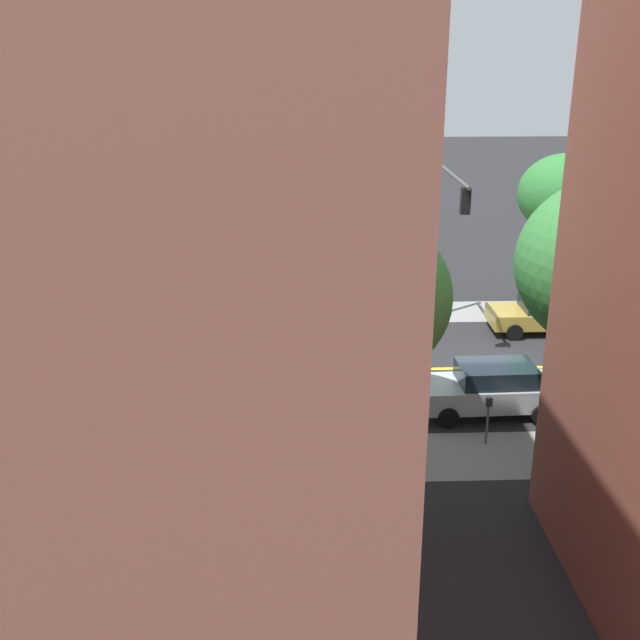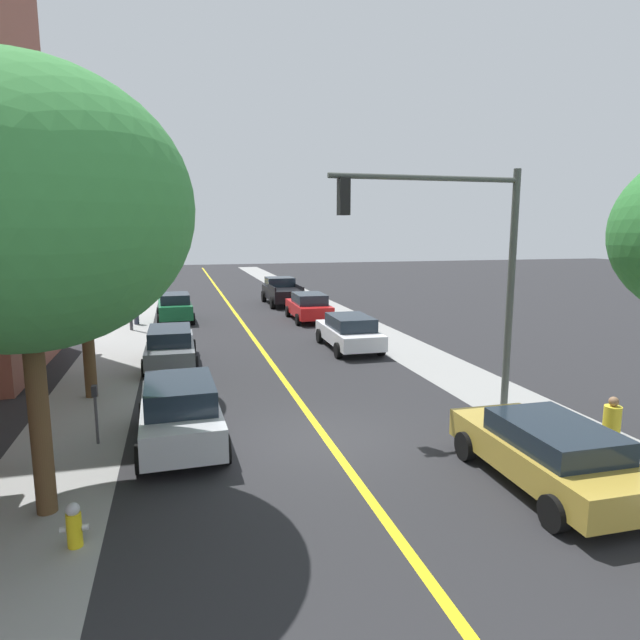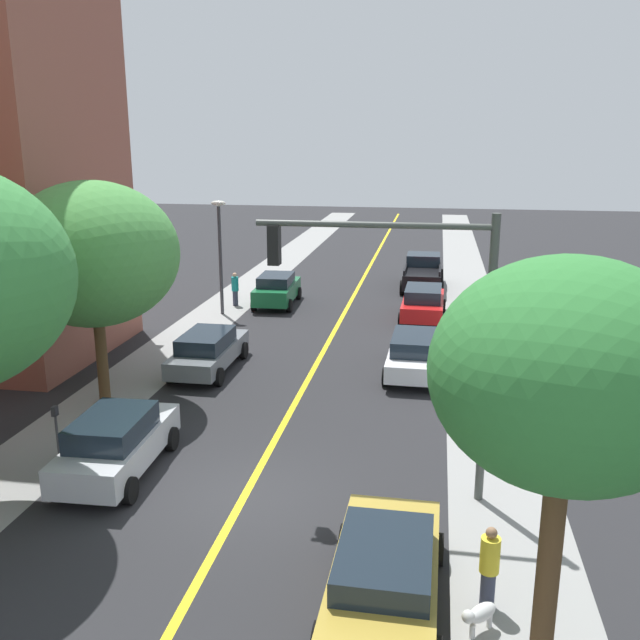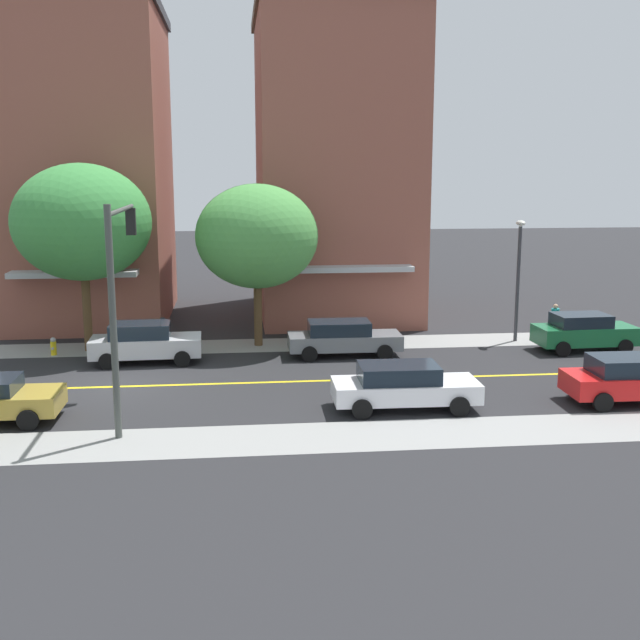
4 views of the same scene
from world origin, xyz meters
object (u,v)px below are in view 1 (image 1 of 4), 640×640
at_px(street_tree_left_far, 351,296).
at_px(fire_hydrant, 636,425).
at_px(street_tree_left_near, 566,195).
at_px(grey_sedan_left_curb, 231,399).
at_px(traffic_light_mast, 445,219).
at_px(red_sedan_right_curb, 21,318).
at_px(gold_sedan_right_curb, 548,314).
at_px(small_dog, 544,308).
at_px(pedestrian_yellow_shirt, 526,297).
at_px(parking_meter, 488,414).
at_px(white_sedan_right_curb, 220,317).
at_px(street_tree_right_corner, 625,266).
at_px(silver_sedan_left_curb, 490,388).

distance_m(street_tree_left_far, fire_hydrant, 9.67).
relative_size(street_tree_left_near, grey_sedan_left_curb, 1.44).
height_order(traffic_light_mast, grey_sedan_left_curb, traffic_light_mast).
xyz_separation_m(red_sedan_right_curb, gold_sedan_right_curb, (-0.17, -20.85, -0.07)).
xyz_separation_m(red_sedan_right_curb, grey_sedan_left_curb, (-7.53, -8.70, -0.04)).
bearing_deg(small_dog, grey_sedan_left_curb, -100.88).
xyz_separation_m(street_tree_left_far, grey_sedan_left_curb, (2.35, 3.43, -4.01)).
bearing_deg(fire_hydrant, pedestrian_yellow_shirt, 1.00).
height_order(street_tree_left_near, small_dog, street_tree_left_near).
height_order(street_tree_left_near, parking_meter, street_tree_left_near).
distance_m(fire_hydrant, traffic_light_mast, 10.83).
bearing_deg(traffic_light_mast, small_dog, 106.05).
bearing_deg(red_sedan_right_curb, parking_meter, 151.44).
distance_m(traffic_light_mast, grey_sedan_left_curb, 11.59).
height_order(traffic_light_mast, small_dog, traffic_light_mast).
bearing_deg(red_sedan_right_curb, white_sedan_right_curb, -179.68).
bearing_deg(pedestrian_yellow_shirt, grey_sedan_left_curb, 99.99).
distance_m(white_sedan_right_curb, small_dog, 13.59).
relative_size(traffic_light_mast, small_dog, 9.65).
bearing_deg(fire_hydrant, red_sedan_right_curb, 66.57).
height_order(grey_sedan_left_curb, small_dog, grey_sedan_left_curb).
height_order(street_tree_left_near, street_tree_right_corner, street_tree_right_corner).
relative_size(grey_sedan_left_curb, small_dog, 6.70).
height_order(parking_meter, grey_sedan_left_curb, grey_sedan_left_curb).
bearing_deg(street_tree_right_corner, gold_sedan_right_curb, -8.89).
xyz_separation_m(street_tree_left_far, traffic_light_mast, (10.00, -4.41, -0.23)).
distance_m(silver_sedan_left_curb, pedestrian_yellow_shirt, 9.66).
distance_m(red_sedan_right_curb, silver_sedan_left_curb, 18.24).
distance_m(fire_hydrant, small_dog, 10.46).
bearing_deg(white_sedan_right_curb, red_sedan_right_curb, 0.30).
relative_size(silver_sedan_left_curb, small_dog, 6.33).
height_order(white_sedan_right_curb, gold_sedan_right_curb, white_sedan_right_curb).
relative_size(fire_hydrant, traffic_light_mast, 0.11).
bearing_deg(grey_sedan_left_curb, white_sedan_right_curb, -82.35).
xyz_separation_m(street_tree_left_near, silver_sedan_left_curb, (-9.63, 5.24, -4.19)).
bearing_deg(traffic_light_mast, white_sedan_right_curb, -88.57).
height_order(fire_hydrant, parking_meter, parking_meter).
relative_size(parking_meter, pedestrian_yellow_shirt, 0.90).
height_order(street_tree_right_corner, fire_hydrant, street_tree_right_corner).
relative_size(silver_sedan_left_curb, white_sedan_right_curb, 0.93).
bearing_deg(street_tree_left_near, small_dog, 141.08).
relative_size(street_tree_left_far, parking_meter, 4.83).
relative_size(fire_hydrant, white_sedan_right_curb, 0.16).
bearing_deg(street_tree_left_far, red_sedan_right_curb, 50.84).
bearing_deg(small_dog, parking_meter, -71.94).
distance_m(street_tree_left_near, gold_sedan_right_curb, 5.11).
height_order(fire_hydrant, silver_sedan_left_curb, silver_sedan_left_curb).
distance_m(traffic_light_mast, gold_sedan_right_curb, 5.76).
height_order(parking_meter, silver_sedan_left_curb, silver_sedan_left_curb).
distance_m(street_tree_left_near, grey_sedan_left_curb, 17.11).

